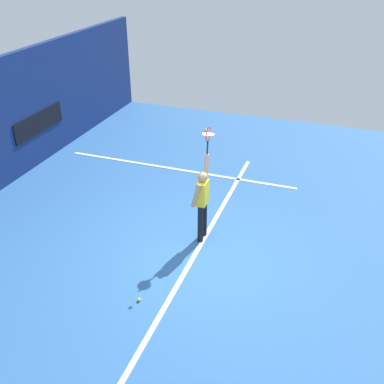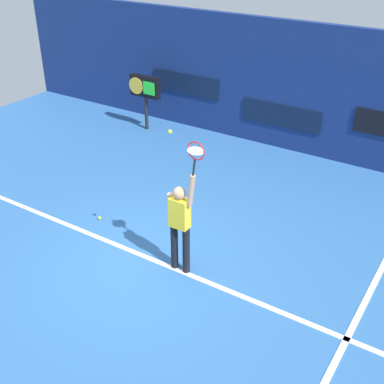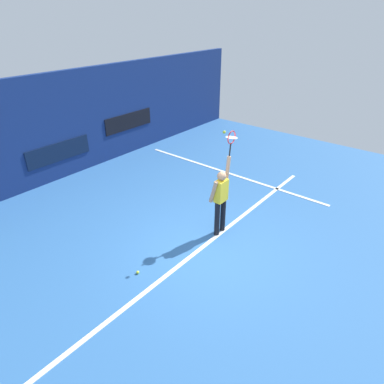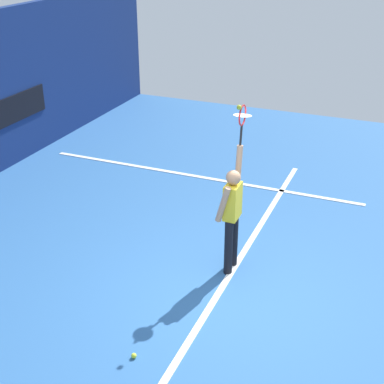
% 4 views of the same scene
% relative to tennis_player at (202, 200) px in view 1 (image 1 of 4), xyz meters
% --- Properties ---
extents(ground_plane, '(18.00, 18.00, 0.00)m').
position_rel_tennis_player_xyz_m(ground_plane, '(-0.71, -0.21, -1.01)').
color(ground_plane, '#2D609E').
extents(sponsor_banner_starboard, '(2.20, 0.03, 0.60)m').
position_rel_tennis_player_xyz_m(sponsor_banner_starboard, '(2.29, 5.84, 0.22)').
color(sponsor_banner_starboard, black).
extents(court_baseline, '(10.00, 0.10, 0.01)m').
position_rel_tennis_player_xyz_m(court_baseline, '(-0.71, -0.06, -1.01)').
color(court_baseline, white).
rests_on(court_baseline, ground_plane).
extents(court_sideline, '(0.10, 7.00, 0.01)m').
position_rel_tennis_player_xyz_m(court_sideline, '(3.06, 1.79, -1.01)').
color(court_sideline, white).
rests_on(court_sideline, ground_plane).
extents(tennis_player, '(0.56, 0.31, 1.99)m').
position_rel_tennis_player_xyz_m(tennis_player, '(0.00, 0.00, 0.00)').
color(tennis_player, black).
rests_on(tennis_player, ground_plane).
extents(tennis_racket, '(0.35, 0.27, 0.62)m').
position_rel_tennis_player_xyz_m(tennis_racket, '(0.32, -0.00, 1.38)').
color(tennis_racket, black).
extents(tennis_ball, '(0.07, 0.07, 0.07)m').
position_rel_tennis_player_xyz_m(tennis_ball, '(-0.11, -0.08, 1.67)').
color(tennis_ball, '#CCE033').
extents(spare_ball, '(0.07, 0.07, 0.07)m').
position_rel_tennis_player_xyz_m(spare_ball, '(-2.35, 0.46, -0.98)').
color(spare_ball, '#CCE033').
rests_on(spare_ball, ground_plane).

